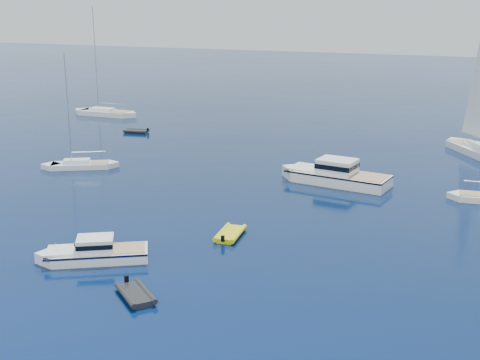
% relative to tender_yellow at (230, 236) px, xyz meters
% --- Properties ---
extents(ground, '(400.00, 400.00, 0.00)m').
position_rel_tender_yellow_xyz_m(ground, '(-2.11, -16.27, 0.00)').
color(ground, navy).
rests_on(ground, ground).
extents(motor_cruiser_left, '(8.44, 6.46, 2.18)m').
position_rel_tender_yellow_xyz_m(motor_cruiser_left, '(-6.87, -8.04, 0.00)').
color(motor_cruiser_left, white).
rests_on(motor_cruiser_left, ground).
extents(motor_cruiser_centre, '(12.47, 5.27, 3.17)m').
position_rel_tender_yellow_xyz_m(motor_cruiser_centre, '(3.47, 17.81, 0.00)').
color(motor_cruiser_centre, white).
rests_on(motor_cruiser_centre, ground).
extents(sailboat_mid_l, '(8.69, 6.33, 12.82)m').
position_rel_tender_yellow_xyz_m(sailboat_mid_l, '(-23.52, 12.87, 0.00)').
color(sailboat_mid_l, white).
rests_on(sailboat_mid_l, ground).
extents(sailboat_sails_r, '(9.71, 12.16, 18.36)m').
position_rel_tender_yellow_xyz_m(sailboat_sails_r, '(15.77, 36.79, 0.00)').
color(sailboat_sails_r, silver).
rests_on(sailboat_sails_r, ground).
extents(sailboat_far_l, '(11.97, 3.32, 17.51)m').
position_rel_tender_yellow_xyz_m(sailboat_far_l, '(-40.35, 41.99, 0.00)').
color(sailboat_far_l, white).
rests_on(sailboat_far_l, ground).
extents(tender_yellow, '(2.49, 3.96, 0.95)m').
position_rel_tender_yellow_xyz_m(tender_yellow, '(0.00, 0.00, 0.00)').
color(tender_yellow, yellow).
rests_on(tender_yellow, ground).
extents(tender_grey_near, '(4.00, 3.79, 0.95)m').
position_rel_tender_yellow_xyz_m(tender_grey_near, '(-1.05, -11.89, 0.00)').
color(tender_grey_near, black).
rests_on(tender_grey_near, ground).
extents(tender_grey_far, '(3.71, 2.46, 0.95)m').
position_rel_tender_yellow_xyz_m(tender_grey_far, '(-28.29, 31.90, 0.00)').
color(tender_grey_far, black).
rests_on(tender_grey_far, ground).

